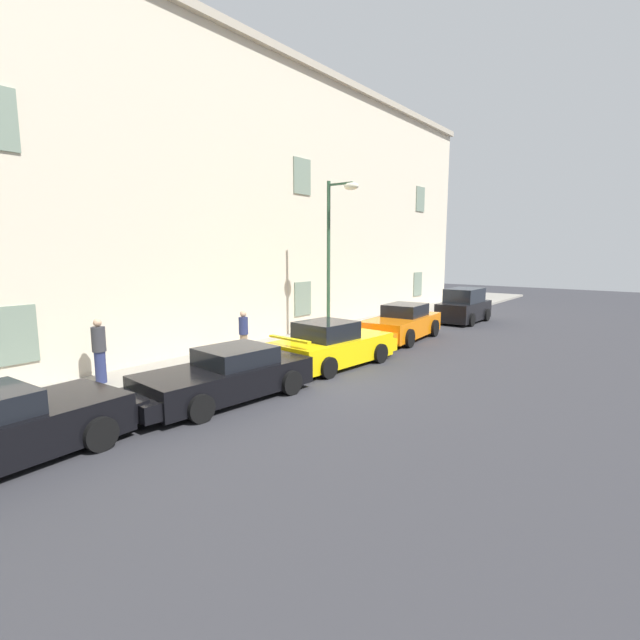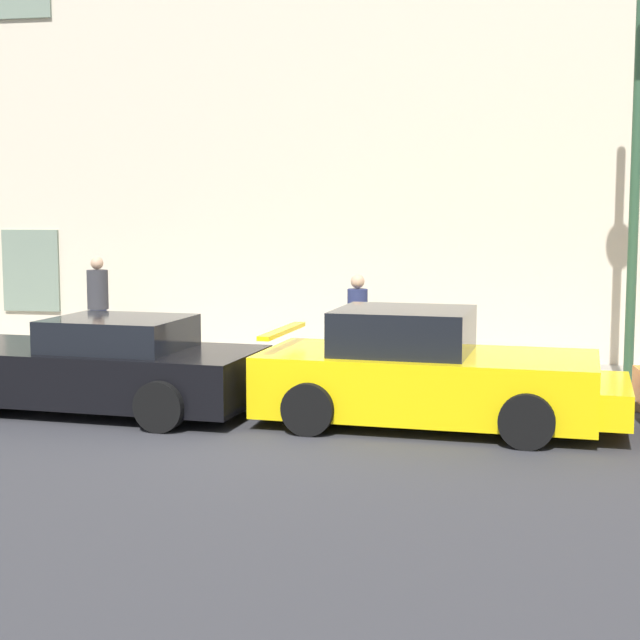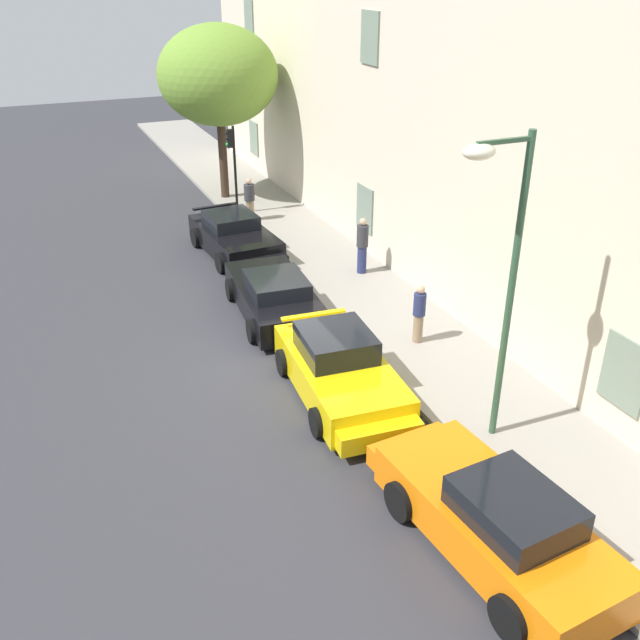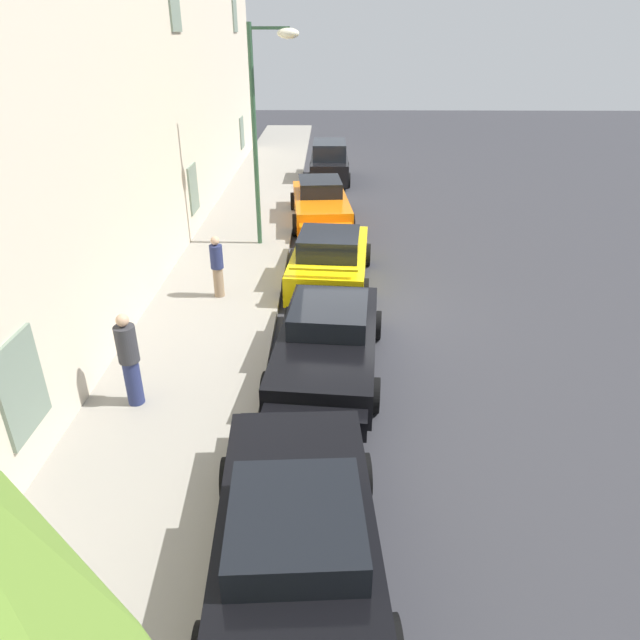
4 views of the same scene
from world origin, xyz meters
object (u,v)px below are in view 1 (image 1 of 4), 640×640
Objects in this scene: hatchback_parked at (464,307)px; pedestrian_strolling at (244,333)px; street_lamp at (337,233)px; sportscar_yellow_flank at (220,378)px; sportscar_white_middle at (335,346)px; sportscar_red_lead at (8,428)px; pedestrian_admiring at (99,350)px; sportscar_tail_end at (400,325)px.

pedestrian_strolling is (-12.91, 2.79, 0.14)m from hatchback_parked.
hatchback_parked is at bearing -11.49° from street_lamp.
sportscar_yellow_flank is 4.78m from sportscar_white_middle.
sportscar_white_middle is at bearing -62.75° from pedestrian_strolling.
street_lamp reaches higher than sportscar_red_lead.
sportscar_white_middle is 2.65× the size of pedestrian_admiring.
sportscar_white_middle is 11.47m from hatchback_parked.
street_lamp reaches higher than sportscar_white_middle.
street_lamp is (7.37, 1.75, 3.81)m from sportscar_yellow_flank.
sportscar_tail_end is 3.23× the size of pedestrian_strolling.
sportscar_red_lead is 12.57m from street_lamp.
pedestrian_admiring reaches higher than hatchback_parked.
sportscar_tail_end is 6.41m from hatchback_parked.
sportscar_white_middle reaches higher than sportscar_yellow_flank.
pedestrian_admiring reaches higher than sportscar_white_middle.
sportscar_yellow_flank is 1.31× the size of hatchback_parked.
street_lamp is 3.50× the size of pedestrian_admiring.
hatchback_parked is 2.11× the size of pedestrian_admiring.
pedestrian_admiring is at bearing 149.94° from sportscar_white_middle.
hatchback_parked is (16.24, -0.05, 0.24)m from sportscar_yellow_flank.
sportscar_red_lead is 20.78m from hatchback_parked.
hatchback_parked is at bearing -0.19° from sportscar_yellow_flank.
pedestrian_admiring reaches higher than pedestrian_strolling.
hatchback_parked is at bearing -11.26° from pedestrian_admiring.
sportscar_white_middle is (9.31, -0.44, 0.03)m from sportscar_red_lead.
street_lamp is (-8.87, 1.80, 3.57)m from hatchback_parked.
street_lamp is at bearing 13.35° from sportscar_yellow_flank.
sportscar_tail_end is (5.07, 0.33, 0.03)m from sportscar_white_middle.
sportscar_red_lead is at bearing 179.53° from sportscar_tail_end.
street_lamp reaches higher than pedestrian_strolling.
sportscar_red_lead is 4.55m from sportscar_yellow_flank.
sportscar_white_middle reaches higher than sportscar_tail_end.
pedestrian_admiring is at bearing 164.03° from sportscar_tail_end.
sportscar_tail_end is (14.38, -0.12, 0.05)m from sportscar_red_lead.
pedestrian_admiring is (-11.14, 3.19, 0.40)m from sportscar_tail_end.
sportscar_red_lead is 2.94× the size of pedestrian_strolling.
street_lamp is at bearing 168.51° from hatchback_parked.
hatchback_parked reaches higher than sportscar_yellow_flank.
sportscar_red_lead is 8.22m from pedestrian_strolling.
street_lamp is at bearing 6.62° from sportscar_red_lead.
sportscar_tail_end reaches higher than sportscar_yellow_flank.
sportscar_tail_end is 11.59m from pedestrian_admiring.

